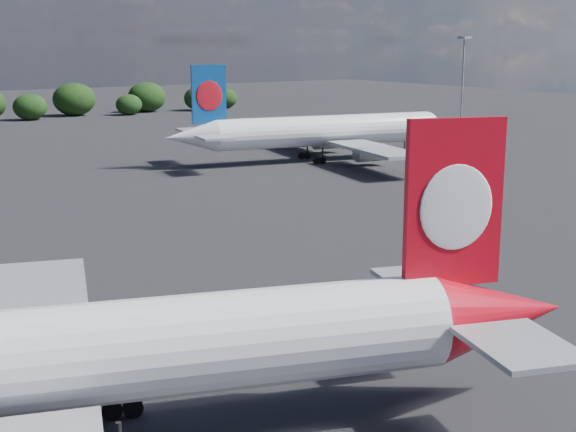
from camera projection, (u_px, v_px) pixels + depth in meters
qantas_airliner at (106, 356)px, 39.78m from camera, size 48.94×46.95×16.29m
china_southern_airliner at (317, 132)px, 136.44m from camera, size 50.46×48.19×16.51m
floodlight_mast_near at (462, 85)px, 122.64m from camera, size 1.60×1.60×20.87m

